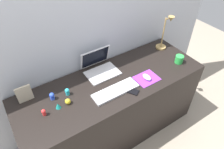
# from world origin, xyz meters

# --- Properties ---
(ground_plane) EXTENTS (6.00, 6.00, 0.00)m
(ground_plane) POSITION_xyz_m (0.00, 0.00, 0.00)
(ground_plane) COLOR gray
(back_wall) EXTENTS (2.95, 0.05, 1.65)m
(back_wall) POSITION_xyz_m (0.00, 0.35, 0.83)
(back_wall) COLOR #B2B7C1
(back_wall) RESTS_ON ground_plane
(desk) EXTENTS (1.75, 0.62, 0.74)m
(desk) POSITION_xyz_m (0.00, 0.00, 0.37)
(desk) COLOR black
(desk) RESTS_ON ground_plane
(laptop) EXTENTS (0.30, 0.26, 0.21)m
(laptop) POSITION_xyz_m (-0.02, 0.20, 0.79)
(laptop) COLOR silver
(laptop) RESTS_ON desk
(keyboard) EXTENTS (0.41, 0.13, 0.02)m
(keyboard) POSITION_xyz_m (-0.05, -0.12, 0.75)
(keyboard) COLOR silver
(keyboard) RESTS_ON desk
(mousepad) EXTENTS (0.21, 0.17, 0.00)m
(mousepad) POSITION_xyz_m (0.28, -0.13, 0.74)
(mousepad) COLOR purple
(mousepad) RESTS_ON desk
(mouse) EXTENTS (0.06, 0.10, 0.03)m
(mouse) POSITION_xyz_m (0.28, -0.14, 0.76)
(mouse) COLOR silver
(mouse) RESTS_ON mousepad
(cell_phone) EXTENTS (0.12, 0.14, 0.01)m
(cell_phone) POSITION_xyz_m (0.07, -0.18, 0.74)
(cell_phone) COLOR black
(cell_phone) RESTS_ON desk
(desk_lamp) EXTENTS (0.11, 0.15, 0.39)m
(desk_lamp) POSITION_xyz_m (0.74, 0.14, 0.93)
(desk_lamp) COLOR #A5844C
(desk_lamp) RESTS_ON desk
(picture_frame) EXTENTS (0.12, 0.02, 0.15)m
(picture_frame) POSITION_xyz_m (-0.71, 0.20, 0.81)
(picture_frame) COLOR #B2A58C
(picture_frame) RESTS_ON desk
(coffee_mug) EXTENTS (0.08, 0.08, 0.08)m
(coffee_mug) POSITION_xyz_m (0.70, -0.12, 0.78)
(coffee_mug) COLOR green
(coffee_mug) RESTS_ON desk
(toy_figurine_blue) EXTENTS (0.04, 0.04, 0.07)m
(toy_figurine_blue) POSITION_xyz_m (-0.52, 0.10, 0.77)
(toy_figurine_blue) COLOR blue
(toy_figurine_blue) RESTS_ON desk
(toy_figurine_red) EXTENTS (0.03, 0.03, 0.06)m
(toy_figurine_red) POSITION_xyz_m (-0.64, -0.02, 0.77)
(toy_figurine_red) COLOR red
(toy_figurine_red) RESTS_ON desk
(toy_figurine_yellow) EXTENTS (0.04, 0.04, 0.05)m
(toy_figurine_yellow) POSITION_xyz_m (-0.44, -0.02, 0.76)
(toy_figurine_yellow) COLOR yellow
(toy_figurine_yellow) RESTS_ON desk
(toy_figurine_cyan) EXTENTS (0.04, 0.04, 0.06)m
(toy_figurine_cyan) POSITION_xyz_m (-0.40, 0.08, 0.77)
(toy_figurine_cyan) COLOR #28B7CC
(toy_figurine_cyan) RESTS_ON desk
(toy_figurine_teal) EXTENTS (0.04, 0.04, 0.05)m
(toy_figurine_teal) POSITION_xyz_m (-0.52, -0.02, 0.76)
(toy_figurine_teal) COLOR teal
(toy_figurine_teal) RESTS_ON desk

